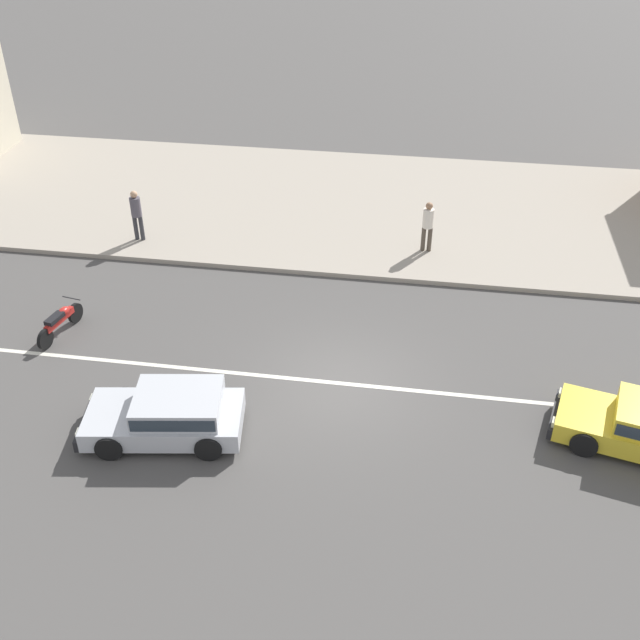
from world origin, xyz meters
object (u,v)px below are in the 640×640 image
hatchback_silver_2 (169,413)px  motorcycle_1 (60,321)px  pedestrian_near_clock (428,223)px  pedestrian_mid_kerb (136,212)px

hatchback_silver_2 → motorcycle_1: 5.36m
hatchback_silver_2 → pedestrian_near_clock: size_ratio=2.27×
motorcycle_1 → pedestrian_near_clock: 11.32m
hatchback_silver_2 → pedestrian_mid_kerb: bearing=114.4°
motorcycle_1 → pedestrian_mid_kerb: bearing=87.5°
hatchback_silver_2 → motorcycle_1: hatchback_silver_2 is taller
motorcycle_1 → pedestrian_near_clock: pedestrian_near_clock is taller
hatchback_silver_2 → pedestrian_near_clock: (5.35, 9.41, 0.53)m
hatchback_silver_2 → motorcycle_1: bearing=141.4°
motorcycle_1 → pedestrian_mid_kerb: 5.42m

